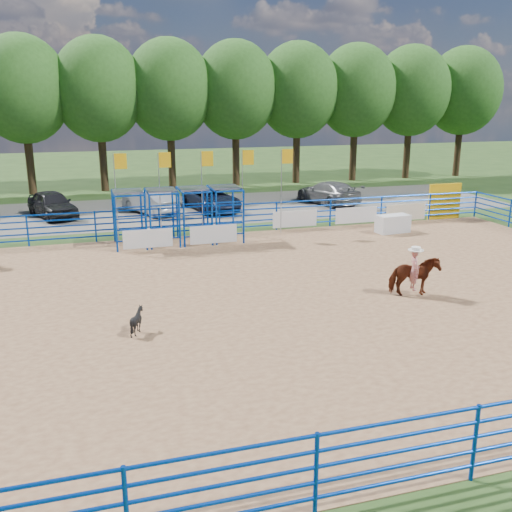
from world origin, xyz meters
The scene contains 13 objects.
ground centered at (0.00, 0.00, 0.00)m, with size 120.00×120.00×0.00m, color #334F1F.
arena_dirt centered at (0.00, 0.00, 0.01)m, with size 30.00×20.00×0.02m, color #9E754F.
gravel_strip centered at (0.00, 17.00, 0.01)m, with size 40.00×10.00×0.01m, color #66635A.
announcer_table centered at (8.48, 7.79, 0.47)m, with size 1.68×0.78×0.90m, color silver.
horse_and_rider centered at (4.30, -0.99, 0.86)m, with size 1.75×1.03×2.44m.
calf centered at (-5.12, -1.61, 0.40)m, with size 0.61×0.68×0.75m, color black.
car_a centered at (-8.24, 16.78, 0.77)m, with size 1.79×4.45×1.52m, color black.
car_b centered at (-2.75, 16.35, 0.73)m, with size 1.51×4.34×1.43m, color #9A9DA2.
car_c centered at (0.97, 16.30, 0.70)m, with size 2.28×4.95×1.37m, color black.
car_d centered at (8.62, 16.33, 0.74)m, with size 2.04×5.03×1.46m, color slate.
perimeter_fence centered at (0.00, 0.00, 0.75)m, with size 30.10×20.10×1.50m.
chute_assembly centered at (-1.90, 8.84, 1.26)m, with size 19.32×2.41×4.20m.
treeline centered at (0.00, 26.00, 7.53)m, with size 56.40×6.40×11.24m.
Camera 1 is at (-6.17, -17.32, 6.59)m, focal length 40.00 mm.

